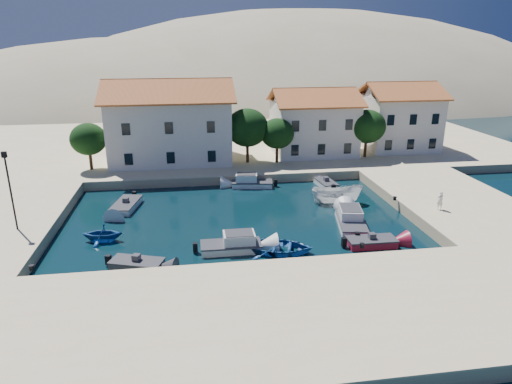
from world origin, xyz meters
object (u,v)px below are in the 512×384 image
cabin_cruiser_east (351,221)px  pedestrian (440,201)px  building_left (170,120)px  rowboat_south (279,252)px  building_right (399,115)px  cabin_cruiser_south (231,245)px  lamppost (9,183)px  building_mid (314,121)px  boat_east (336,203)px

cabin_cruiser_east → pedestrian: bearing=-77.0°
building_left → rowboat_south: 27.01m
building_right → cabin_cruiser_south: building_right is taller
rowboat_south → pedestrian: 15.73m
lamppost → building_mid: bearing=35.4°
boat_east → cabin_cruiser_east: bearing=-178.6°
building_left → lamppost: (-11.50, -20.00, -1.18)m
cabin_cruiser_south → cabin_cruiser_east: bearing=17.4°
rowboat_south → pedestrian: bearing=-59.2°
cabin_cruiser_south → rowboat_south: cabin_cruiser_south is taller
lamppost → rowboat_south: lamppost is taller
rowboat_south → pedestrian: pedestrian is taller
rowboat_south → boat_east: bearing=-22.8°
building_mid → building_right: size_ratio=1.11×
building_left → cabin_cruiser_east: (15.44, -21.07, -5.46)m
cabin_cruiser_east → boat_east: size_ratio=1.15×
building_mid → cabin_cruiser_south: (-13.12, -25.26, -4.75)m
pedestrian → boat_east: bearing=-43.9°
building_left → building_right: size_ratio=1.56×
rowboat_south → cabin_cruiser_east: 8.07m
building_mid → boat_east: building_mid is taller
cabin_cruiser_south → boat_east: (11.16, 8.97, -0.48)m
building_right → rowboat_south: (-21.60, -26.98, -5.47)m
building_right → cabin_cruiser_east: 27.74m
lamppost → cabin_cruiser_south: (16.38, -4.26, -4.28)m
building_right → pedestrian: size_ratio=5.71×
building_left → pedestrian: size_ratio=8.88×
building_mid → boat_east: bearing=-96.8°
pedestrian → cabin_cruiser_east: bearing=-5.4°
building_left → cabin_cruiser_east: 26.69m
lamppost → pedestrian: lamppost is taller
building_right → rowboat_south: 34.99m
building_left → cabin_cruiser_south: bearing=-78.6°
lamppost → cabin_cruiser_south: size_ratio=1.37×
cabin_cruiser_east → boat_east: (0.61, 5.78, -0.48)m
building_mid → rowboat_south: size_ratio=2.06×
building_left → pedestrian: building_left is taller
building_mid → pedestrian: bearing=-76.0°
cabin_cruiser_south → rowboat_south: size_ratio=0.89×
lamppost → cabin_cruiser_south: bearing=-14.6°
building_right → pedestrian: bearing=-106.0°
building_left → pedestrian: bearing=-41.6°
building_mid → cabin_cruiser_south: size_ratio=2.31×
cabin_cruiser_east → pedestrian: 8.14m
pedestrian → building_right: bearing=-112.9°
building_mid → cabin_cruiser_east: bearing=-96.6°
lamppost → pedestrian: bearing=-1.4°
building_right → pedestrian: (-6.53, -22.86, -3.64)m
building_right → boat_east: (-13.95, -17.29, -5.47)m
building_left → rowboat_south: building_left is taller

